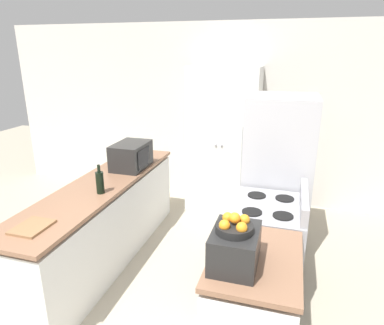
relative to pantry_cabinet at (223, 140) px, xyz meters
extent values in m
cube|color=silver|center=(-0.09, 0.34, 0.29)|extent=(7.00, 0.06, 2.60)
cube|color=silver|center=(-0.94, -1.73, -0.59)|extent=(0.58, 2.56, 0.83)
cube|color=#896047|center=(-0.94, -1.73, -0.13)|extent=(0.60, 2.61, 0.04)
cube|color=silver|center=(0.76, -2.60, -0.59)|extent=(0.58, 0.84, 0.83)
cube|color=#896047|center=(0.76, -2.60, -0.13)|extent=(0.60, 0.86, 0.04)
cube|color=silver|center=(0.00, 0.00, 0.00)|extent=(0.97, 0.58, 2.02)
sphere|color=#B2B2B7|center=(-0.04, -0.30, 0.00)|extent=(0.03, 0.03, 0.03)
sphere|color=#B2B2B7|center=(0.04, -0.30, 0.00)|extent=(0.03, 0.03, 0.03)
cube|color=#9E9EA3|center=(0.78, -1.78, -0.56)|extent=(0.64, 0.76, 0.90)
cube|color=black|center=(0.46, -1.78, -0.67)|extent=(0.02, 0.67, 0.49)
cube|color=#9E9EA3|center=(1.07, -1.78, -0.03)|extent=(0.06, 0.72, 0.16)
cylinder|color=black|center=(0.66, -1.96, -0.10)|extent=(0.17, 0.17, 0.01)
cylinder|color=black|center=(0.66, -1.59, -0.10)|extent=(0.17, 0.17, 0.01)
cylinder|color=black|center=(0.91, -1.96, -0.10)|extent=(0.17, 0.17, 0.01)
cylinder|color=black|center=(0.91, -1.59, -0.10)|extent=(0.17, 0.17, 0.01)
cube|color=#B7B7BC|center=(0.81, -1.00, -0.12)|extent=(0.70, 0.71, 1.77)
cylinder|color=gray|center=(0.45, -1.19, -0.03)|extent=(0.02, 0.02, 0.98)
cube|color=black|center=(-0.85, -1.18, 0.04)|extent=(0.34, 0.49, 0.30)
cube|color=black|center=(-0.67, -1.22, 0.04)|extent=(0.01, 0.31, 0.21)
cylinder|color=black|center=(-0.80, -1.95, 0.00)|extent=(0.08, 0.08, 0.21)
cylinder|color=black|center=(-0.80, -1.95, 0.14)|extent=(0.03, 0.03, 0.07)
cube|color=black|center=(0.64, -2.73, 0.01)|extent=(0.29, 0.39, 0.24)
cube|color=black|center=(0.49, -2.73, 0.01)|extent=(0.01, 0.27, 0.15)
cylinder|color=black|center=(0.63, -2.75, 0.16)|extent=(0.24, 0.24, 0.05)
sphere|color=orange|center=(0.68, -2.69, 0.20)|extent=(0.07, 0.07, 0.07)
sphere|color=orange|center=(0.58, -2.69, 0.20)|extent=(0.07, 0.07, 0.07)
sphere|color=orange|center=(0.58, -2.80, 0.20)|extent=(0.07, 0.07, 0.07)
sphere|color=orange|center=(0.68, -2.80, 0.20)|extent=(0.07, 0.07, 0.07)
sphere|color=orange|center=(0.63, -2.75, 0.23)|extent=(0.07, 0.07, 0.07)
cube|color=#8E6642|center=(-0.94, -2.71, -0.10)|extent=(0.24, 0.29, 0.02)
camera|label=1|loc=(0.92, -4.62, 1.20)|focal=32.00mm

